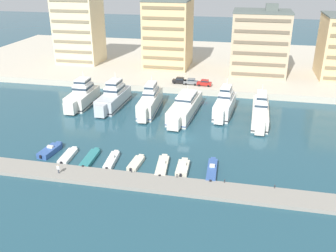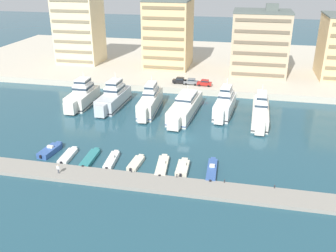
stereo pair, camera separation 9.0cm
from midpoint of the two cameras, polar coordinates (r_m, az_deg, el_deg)
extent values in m
plane|color=#234C5B|center=(79.59, 2.45, -1.94)|extent=(400.00, 400.00, 0.00)
cube|color=beige|center=(139.45, 6.96, 9.55)|extent=(180.00, 70.00, 1.84)
cube|color=gray|center=(63.13, -0.48, -8.93)|extent=(120.00, 4.95, 0.64)
cube|color=silver|center=(100.80, -12.85, 4.16)|extent=(4.99, 12.45, 3.56)
cube|color=silver|center=(94.58, -14.62, 2.75)|extent=(2.72, 2.48, 3.02)
cube|color=black|center=(101.18, -12.79, 3.55)|extent=(5.04, 12.57, 0.24)
cube|color=white|center=(100.79, -12.77, 5.76)|extent=(3.87, 5.24, 1.76)
cube|color=#233342|center=(100.74, -12.78, 5.86)|extent=(3.92, 5.29, 0.63)
cube|color=white|center=(100.32, -12.85, 6.64)|extent=(3.02, 4.08, 1.48)
cube|color=#233342|center=(100.28, -12.86, 6.72)|extent=(3.06, 4.13, 0.53)
cylinder|color=silver|center=(100.56, -12.76, 7.67)|extent=(0.16, 0.16, 1.80)
cube|color=silver|center=(106.81, -11.39, 4.94)|extent=(4.19, 0.92, 0.20)
cube|color=silver|center=(98.38, -8.25, 4.01)|extent=(5.12, 14.73, 3.48)
cube|color=silver|center=(91.19, -10.17, 2.35)|extent=(2.61, 2.39, 2.96)
cube|color=black|center=(98.76, -8.21, 3.39)|extent=(5.17, 14.87, 0.24)
cube|color=white|center=(98.51, -8.10, 5.64)|extent=(3.81, 6.24, 1.69)
cube|color=#233342|center=(98.46, -8.11, 5.73)|extent=(3.86, 6.31, 0.61)
cube|color=white|center=(98.05, -8.15, 6.52)|extent=(2.97, 4.87, 1.47)
cube|color=#233342|center=(98.00, -8.16, 6.60)|extent=(3.01, 4.92, 0.53)
cylinder|color=silver|center=(98.40, -8.01, 7.58)|extent=(0.16, 0.16, 1.80)
cube|color=silver|center=(105.42, -6.67, 4.99)|extent=(3.94, 1.04, 0.20)
cube|color=silver|center=(94.24, -2.71, 3.50)|extent=(4.30, 15.44, 3.94)
cube|color=silver|center=(86.49, -3.89, 1.66)|extent=(2.10, 1.93, 3.35)
cube|color=#334C7F|center=(94.69, -2.69, 2.78)|extent=(4.35, 15.60, 0.24)
cube|color=white|center=(94.43, -2.59, 5.25)|extent=(3.14, 6.54, 1.37)
cube|color=#233342|center=(94.39, -2.59, 5.33)|extent=(3.18, 6.60, 0.49)
cube|color=white|center=(93.99, -2.60, 6.09)|extent=(2.45, 5.10, 1.52)
cube|color=#233342|center=(93.95, -2.61, 6.17)|extent=(2.48, 5.15, 0.55)
cylinder|color=silver|center=(94.41, -2.50, 7.22)|extent=(0.16, 0.16, 1.80)
cube|color=silver|center=(102.01, -1.74, 4.57)|extent=(3.17, 1.03, 0.20)
cube|color=silver|center=(92.08, 2.66, 2.81)|extent=(6.26, 18.62, 3.31)
cube|color=silver|center=(82.85, 0.95, 0.46)|extent=(2.85, 2.63, 2.82)
cube|color=#334C7F|center=(92.47, 2.64, 2.18)|extent=(6.32, 18.80, 0.24)
cube|color=white|center=(92.52, 2.89, 4.48)|extent=(4.37, 7.95, 1.48)
cube|color=#233342|center=(92.48, 2.89, 4.57)|extent=(4.43, 8.03, 0.53)
cylinder|color=silver|center=(93.07, 3.08, 5.66)|extent=(0.16, 0.16, 1.80)
cube|color=silver|center=(101.13, 3.96, 4.25)|extent=(4.19, 1.22, 0.20)
cube|color=white|center=(93.16, 8.65, 2.95)|extent=(4.99, 13.11, 3.76)
cube|color=white|center=(86.43, 7.86, 1.41)|extent=(2.25, 2.08, 3.20)
cube|color=black|center=(93.59, 8.61, 2.25)|extent=(5.04, 13.24, 0.24)
cube|color=white|center=(93.17, 8.85, 4.69)|extent=(3.45, 5.64, 1.57)
cube|color=#233342|center=(93.12, 8.85, 4.78)|extent=(3.50, 5.69, 0.57)
cube|color=white|center=(92.70, 8.91, 5.58)|extent=(2.69, 4.40, 1.47)
cube|color=#233342|center=(92.65, 8.91, 5.66)|extent=(2.73, 4.44, 0.53)
cylinder|color=silver|center=(92.98, 9.05, 6.68)|extent=(0.16, 0.16, 1.80)
cube|color=white|center=(99.83, 9.27, 3.81)|extent=(3.29, 1.20, 0.20)
cube|color=silver|center=(91.47, 13.90, 1.90)|extent=(4.07, 17.05, 3.10)
cube|color=silver|center=(82.81, 13.86, -0.36)|extent=(2.08, 1.90, 2.63)
cube|color=black|center=(91.84, 13.84, 1.31)|extent=(4.11, 17.22, 0.24)
cube|color=white|center=(91.87, 14.04, 3.53)|extent=(3.05, 7.19, 1.56)
cube|color=#233342|center=(91.81, 14.05, 3.62)|extent=(3.09, 7.26, 0.56)
cube|color=white|center=(91.37, 14.14, 4.44)|extent=(2.38, 5.61, 1.53)
cube|color=#233342|center=(91.32, 14.15, 4.53)|extent=(2.41, 5.66, 0.55)
cylinder|color=silver|center=(91.88, 14.24, 5.63)|extent=(0.16, 0.16, 1.80)
cube|color=silver|center=(100.10, 13.89, 3.36)|extent=(3.18, 0.97, 0.20)
cube|color=#33569E|center=(76.82, -17.58, -3.65)|extent=(2.76, 5.56, 1.08)
cube|color=#33569E|center=(79.05, -16.30, -2.69)|extent=(1.30, 1.11, 0.92)
cube|color=silver|center=(76.78, -17.48, -3.02)|extent=(1.25, 0.73, 0.42)
cube|color=#283847|center=(76.95, -17.36, -2.89)|extent=(1.09, 0.20, 0.25)
cube|color=black|center=(74.76, -18.83, -4.48)|extent=(0.39, 0.32, 0.60)
cube|color=white|center=(74.22, -15.01, -4.47)|extent=(2.17, 5.78, 0.73)
cube|color=white|center=(76.82, -14.08, -3.37)|extent=(1.07, 0.90, 0.62)
cube|color=black|center=(71.75, -15.96, -5.47)|extent=(0.37, 0.30, 0.60)
cube|color=teal|center=(72.41, -11.78, -4.87)|extent=(2.09, 6.72, 0.74)
cube|color=teal|center=(75.44, -10.80, -3.57)|extent=(1.04, 0.86, 0.63)
cube|color=black|center=(69.51, -12.81, -6.11)|extent=(0.37, 0.29, 0.60)
cube|color=white|center=(70.82, -8.58, -5.25)|extent=(2.05, 6.33, 0.84)
cube|color=white|center=(73.73, -7.86, -3.98)|extent=(0.92, 0.78, 0.71)
cube|color=silver|center=(70.91, -8.51, -4.61)|extent=(0.91, 0.66, 0.46)
cube|color=#283847|center=(71.12, -8.45, -4.46)|extent=(0.80, 0.14, 0.27)
cube|color=black|center=(68.01, -9.34, -6.46)|extent=(0.38, 0.31, 0.60)
cube|color=beige|center=(69.42, -4.90, -5.72)|extent=(2.16, 5.03, 0.77)
cube|color=beige|center=(71.72, -4.10, -4.67)|extent=(1.05, 0.88, 0.66)
cube|color=black|center=(67.22, -5.70, -6.66)|extent=(0.38, 0.31, 0.60)
cube|color=beige|center=(68.20, -0.87, -6.19)|extent=(2.59, 7.15, 0.79)
cube|color=beige|center=(71.57, -0.49, -4.66)|extent=(1.12, 0.95, 0.67)
cube|color=silver|center=(68.36, -0.82, -5.53)|extent=(1.10, 0.70, 0.42)
cube|color=#283847|center=(68.57, -0.79, -5.37)|extent=(0.95, 0.18, 0.25)
cube|color=black|center=(64.98, -1.26, -7.67)|extent=(0.39, 0.32, 0.60)
cube|color=beige|center=(67.53, 2.26, -6.47)|extent=(2.25, 5.13, 0.91)
cube|color=beige|center=(70.07, 2.59, -5.28)|extent=(1.17, 0.97, 0.78)
cube|color=silver|center=(67.50, 2.31, -5.78)|extent=(1.16, 0.64, 0.52)
cube|color=#283847|center=(67.71, 2.35, -5.61)|extent=(1.03, 0.12, 0.31)
cube|color=black|center=(65.14, 1.94, -7.53)|extent=(0.37, 0.29, 0.60)
cube|color=#33569E|center=(67.27, 6.72, -6.77)|extent=(1.94, 7.55, 0.89)
cube|color=#33569E|center=(70.82, 6.93, -5.13)|extent=(0.94, 0.78, 0.76)
cube|color=silver|center=(67.42, 6.78, -6.03)|extent=(0.93, 0.63, 0.49)
cube|color=#283847|center=(67.63, 6.80, -5.86)|extent=(0.83, 0.11, 0.29)
cube|color=black|center=(63.83, 6.50, -8.41)|extent=(0.37, 0.29, 0.60)
cube|color=black|center=(110.36, 1.81, 6.86)|extent=(4.15, 1.82, 0.80)
cube|color=black|center=(110.12, 1.89, 7.22)|extent=(2.14, 1.62, 0.68)
cube|color=#1E2833|center=(110.12, 1.89, 7.22)|extent=(2.10, 1.63, 0.37)
cylinder|color=black|center=(109.95, 1.02, 6.58)|extent=(0.65, 0.24, 0.64)
cylinder|color=black|center=(111.54, 1.22, 6.83)|extent=(0.65, 0.24, 0.64)
cylinder|color=black|center=(109.42, 2.41, 6.48)|extent=(0.65, 0.24, 0.64)
cylinder|color=black|center=(111.02, 2.58, 6.73)|extent=(0.65, 0.24, 0.64)
cube|color=slate|center=(109.50, 3.53, 6.69)|extent=(4.10, 1.71, 0.80)
cube|color=slate|center=(109.27, 3.62, 7.06)|extent=(2.10, 1.57, 0.68)
cube|color=#1E2833|center=(109.27, 3.62, 7.06)|extent=(2.06, 1.58, 0.37)
cylinder|color=black|center=(109.01, 2.76, 6.41)|extent=(0.64, 0.22, 0.64)
cylinder|color=black|center=(110.62, 2.90, 6.66)|extent=(0.64, 0.22, 0.64)
cylinder|color=black|center=(108.64, 4.17, 6.31)|extent=(0.64, 0.22, 0.64)
cylinder|color=black|center=(110.25, 4.29, 6.57)|extent=(0.64, 0.22, 0.64)
cube|color=red|center=(108.55, 5.58, 6.47)|extent=(4.18, 1.89, 0.80)
cube|color=red|center=(108.31, 5.68, 6.84)|extent=(2.17, 1.66, 0.68)
cube|color=#1E2833|center=(108.31, 5.68, 6.84)|extent=(2.13, 1.67, 0.37)
cylinder|color=black|center=(108.07, 4.79, 6.20)|extent=(0.65, 0.25, 0.64)
cylinder|color=black|center=(109.67, 4.95, 6.45)|extent=(0.65, 0.25, 0.64)
cylinder|color=black|center=(107.67, 6.21, 6.08)|extent=(0.65, 0.25, 0.64)
cylinder|color=black|center=(109.28, 6.35, 6.33)|extent=(0.65, 0.25, 0.64)
cube|color=beige|center=(137.23, -13.35, 14.22)|extent=(14.39, 12.46, 23.20)
cube|color=#7E7359|center=(133.52, -14.07, 9.54)|extent=(13.24, 0.24, 0.90)
cube|color=#7E7359|center=(132.80, -14.22, 10.92)|extent=(13.24, 0.24, 0.90)
cube|color=#7E7359|center=(132.15, -14.36, 12.32)|extent=(13.24, 0.24, 0.90)
cube|color=#7E7359|center=(131.59, -14.51, 13.73)|extent=(13.24, 0.24, 0.90)
cube|color=#7E7359|center=(131.11, -14.66, 15.16)|extent=(13.24, 0.24, 0.90)
cube|color=#7E7359|center=(130.71, -14.81, 16.59)|extent=(13.24, 0.24, 0.90)
cube|color=#7E7359|center=(130.39, -14.97, 18.03)|extent=(13.24, 0.24, 0.90)
cube|color=#E0BC84|center=(128.03, 0.11, 13.83)|extent=(14.31, 16.36, 21.57)
cube|color=#7B6748|center=(122.06, -0.70, 8.90)|extent=(13.17, 0.24, 0.90)
cube|color=#7B6748|center=(121.32, -0.71, 10.31)|extent=(13.17, 0.24, 0.90)
cube|color=#7B6748|center=(120.65, -0.71, 11.74)|extent=(13.17, 0.24, 0.90)
cube|color=#7B6748|center=(120.06, -0.72, 13.18)|extent=(13.17, 0.24, 0.90)
cube|color=#7B6748|center=(119.54, -0.73, 14.63)|extent=(13.17, 0.24, 0.90)
cube|color=#7B6748|center=(119.10, -0.74, 16.09)|extent=(13.17, 0.24, 0.90)
cube|color=#7B6748|center=(118.74, -0.74, 17.57)|extent=(13.17, 0.24, 0.90)
cube|color=#C6AD89|center=(121.68, 13.84, 12.06)|extent=(16.90, 13.46, 19.11)
cube|color=#6D5F4B|center=(116.82, 13.51, 7.61)|extent=(15.55, 0.24, 0.90)
cube|color=#6D5F4B|center=(116.02, 13.66, 9.12)|extent=(15.55, 0.24, 0.90)
cube|color=#6D5F4B|center=(115.30, 13.81, 10.65)|extent=(15.55, 0.24, 0.90)
cube|color=#6D5F4B|center=(114.67, 13.96, 12.20)|extent=(15.55, 0.24, 0.90)
cube|color=#6D5F4B|center=(114.13, 14.12, 13.76)|extent=(15.55, 0.24, 0.90)
cube|color=#6D5F4B|center=(113.67, 14.28, 15.34)|extent=(15.55, 0.24, 0.90)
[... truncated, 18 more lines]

